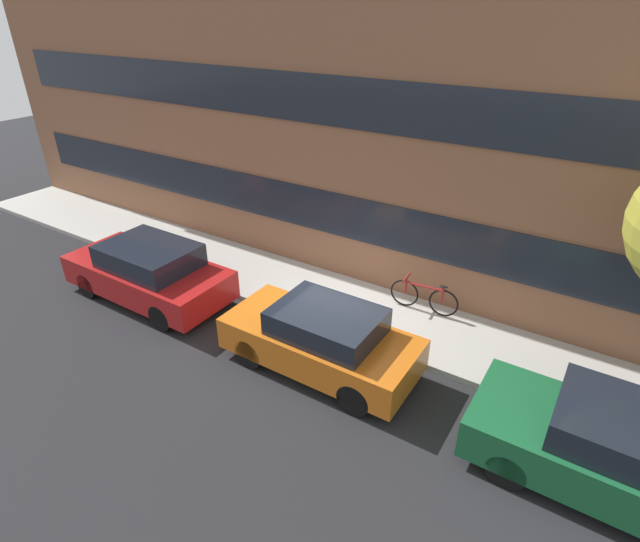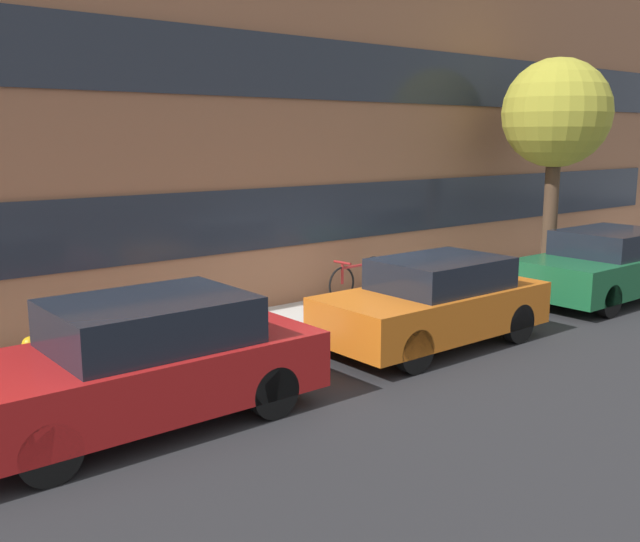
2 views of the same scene
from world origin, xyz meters
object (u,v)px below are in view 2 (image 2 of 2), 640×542
at_px(bicycle, 358,278).
at_px(street_tree, 556,115).
at_px(fire_hydrant, 32,364).
at_px(parked_car_orange, 435,302).
at_px(parked_car_green, 606,265).
at_px(parked_car_red, 141,363).

relative_size(bicycle, street_tree, 0.34).
xyz_separation_m(fire_hydrant, bicycle, (6.63, 1.32, 0.04)).
bearing_deg(parked_car_orange, fire_hydrant, -15.04).
relative_size(parked_car_green, fire_hydrant, 5.80).
height_order(parked_car_red, parked_car_orange, parked_car_red).
xyz_separation_m(bicycle, street_tree, (4.47, -1.27, 3.17)).
bearing_deg(parked_car_red, street_tree, -171.38).
bearing_deg(street_tree, fire_hydrant, -179.78).
distance_m(parked_car_orange, parked_car_green, 5.09).
bearing_deg(bicycle, parked_car_orange, 67.15).
bearing_deg(parked_car_green, bicycle, -34.51).
bearing_deg(parked_car_orange, street_tree, -163.88).
bearing_deg(street_tree, parked_car_red, -171.38).
bearing_deg(parked_car_red, parked_car_green, -180.00).
height_order(fire_hydrant, bicycle, bicycle).
height_order(bicycle, street_tree, street_tree).
bearing_deg(parked_car_orange, bicycle, -108.56).
height_order(parked_car_red, fire_hydrant, parked_car_red).
relative_size(fire_hydrant, street_tree, 0.15).
bearing_deg(bicycle, street_tree, 159.83).
xyz_separation_m(parked_car_green, bicycle, (-4.13, 2.84, -0.19)).
height_order(parked_car_orange, parked_car_green, parked_car_green).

